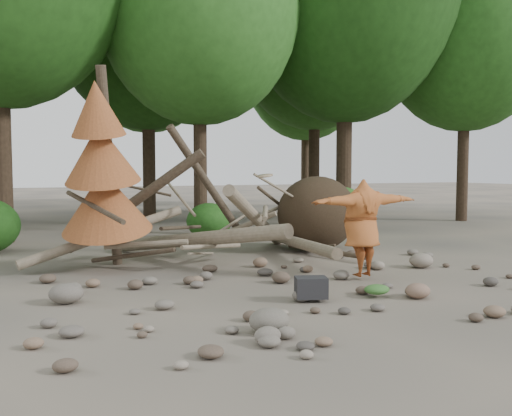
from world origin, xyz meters
name	(u,v)px	position (x,y,z in m)	size (l,w,h in m)	color
ground	(313,290)	(0.00, 0.00, 0.00)	(120.00, 120.00, 0.00)	#514C44
deadfall_pile	(299,216)	(2.02, 4.24, 0.95)	(8.55, 5.24, 3.30)	#332619
dead_conifer	(103,172)	(-3.12, 3.37, 2.11)	(2.06, 2.16, 4.35)	#4C3F30
bush_mid	(209,221)	(0.80, 7.80, 0.56)	(1.40, 1.40, 1.12)	#265E1B
bush_right	(339,211)	(5.00, 7.00, 0.80)	(2.00, 2.00, 1.60)	#307022
frisbee_thrower	(362,228)	(1.35, 0.46, 1.03)	(3.56, 0.76, 2.03)	#AC5726
backpack	(311,291)	(-0.46, -0.73, 0.17)	(0.52, 0.34, 0.34)	black
cloth_green	(377,292)	(0.70, -0.93, 0.08)	(0.45, 0.37, 0.17)	#336428
cloth_orange	(316,295)	(-0.27, -0.56, 0.06)	(0.33, 0.27, 0.12)	#C66721
boulder_front_left	(269,321)	(-1.87, -2.07, 0.17)	(0.55, 0.50, 0.33)	#655F54
boulder_front_right	(418,291)	(1.29, -1.28, 0.13)	(0.43, 0.39, 0.26)	#846552
boulder_mid_right	(421,260)	(3.34, 1.04, 0.16)	(0.54, 0.49, 0.32)	gray
boulder_mid_left	(66,293)	(-4.15, 0.77, 0.17)	(0.55, 0.50, 0.33)	#655E55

